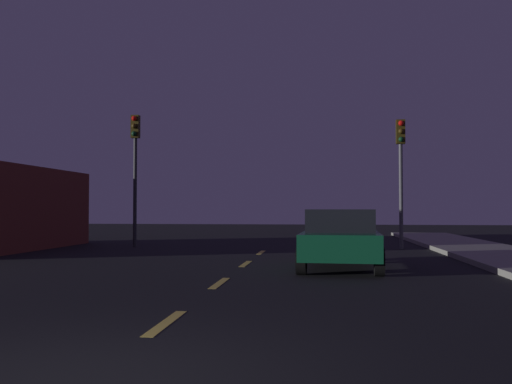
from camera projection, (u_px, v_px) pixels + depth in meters
The scene contains 8 objects.
ground_plane at pixel (225, 279), 11.43m from camera, with size 80.00×80.00×0.00m, color black.
lane_stripe_second at pixel (166, 323), 7.06m from camera, with size 0.16×1.60×0.01m, color #EACC4C.
lane_stripe_third at pixel (220, 283), 10.83m from camera, with size 0.16×1.60×0.01m, color #EACC4C.
lane_stripe_fourth at pixel (246, 264), 14.61m from camera, with size 0.16×1.60×0.01m, color #EACC4C.
lane_stripe_fifth at pixel (261, 252), 18.38m from camera, with size 0.16×1.60×0.01m, color #EACC4C.
traffic_signal_left at pixel (135, 155), 21.21m from camera, with size 0.32×0.38×5.18m.
traffic_signal_right at pixel (401, 158), 19.99m from camera, with size 0.32×0.38×4.80m.
car_stopped_ahead at pixel (341, 238), 13.52m from camera, with size 2.13×4.15×1.48m.
Camera 1 is at (2.02, -4.32, 1.50)m, focal length 37.88 mm.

